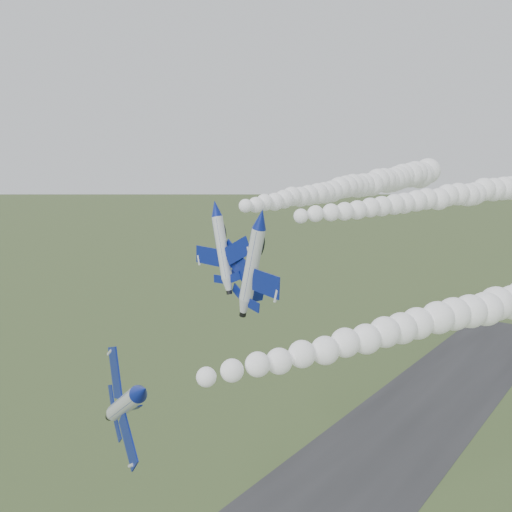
{
  "coord_description": "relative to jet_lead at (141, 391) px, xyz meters",
  "views": [
    {
      "loc": [
        38.26,
        -33.39,
        50.96
      ],
      "look_at": [
        -0.47,
        19.65,
        40.45
      ],
      "focal_mm": 40.0,
      "sensor_mm": 36.0,
      "label": 1
    }
  ],
  "objects": [
    {
      "name": "jet_pair_left",
      "position": [
        -11.75,
        23.64,
        13.18
      ],
      "size": [
        9.77,
        11.87,
        3.44
      ],
      "rotation": [
        0.0,
        -0.22,
        -0.13
      ],
      "color": "silver"
    },
    {
      "name": "smoke_trail_jet_lead",
      "position": [
        18.08,
        38.04,
        2.24
      ],
      "size": [
        36.08,
        73.26,
        5.38
      ],
      "primitive_type": null,
      "rotation": [
        0.0,
        0.0,
        -0.41
      ],
      "color": "white"
    },
    {
      "name": "smoke_trail_jet_pair_left",
      "position": [
        -8.78,
        56.23,
        15.06
      ],
      "size": [
        12.63,
        60.15,
        5.1
      ],
      "primitive_type": null,
      "rotation": [
        0.0,
        0.0,
        -0.13
      ],
      "color": "white"
    },
    {
      "name": "smoke_trail_jet_pair_right",
      "position": [
        8.25,
        57.68,
        14.14
      ],
      "size": [
        24.76,
        65.05,
        4.45
      ],
      "primitive_type": null,
      "rotation": [
        0.0,
        0.0,
        -0.31
      ],
      "color": "white"
    },
    {
      "name": "jet_pair_right",
      "position": [
        -3.84,
        22.2,
        12.43
      ],
      "size": [
        11.4,
        13.8,
        4.47
      ],
      "rotation": [
        0.0,
        0.3,
        -0.31
      ],
      "color": "silver"
    },
    {
      "name": "jet_lead",
      "position": [
        0.0,
        0.0,
        0.0
      ],
      "size": [
        7.67,
        12.94,
        9.54
      ],
      "rotation": [
        0.0,
        1.02,
        -0.41
      ],
      "color": "silver"
    }
  ]
}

